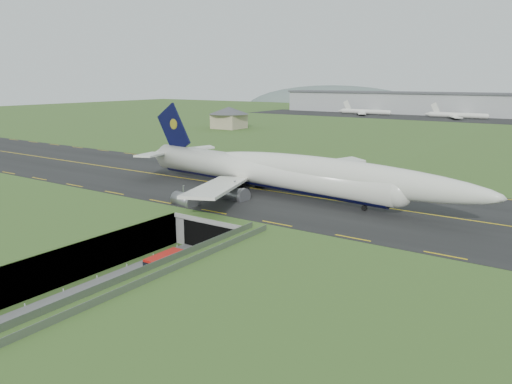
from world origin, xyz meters
The scene contains 10 objects.
ground centered at (0.00, 0.00, 0.00)m, with size 900.00×900.00×0.00m, color #426127.
airfield_deck centered at (0.00, 0.00, 3.00)m, with size 800.00×800.00×6.00m, color gray.
trench_road centered at (0.00, -7.50, 0.10)m, with size 12.00×75.00×0.20m, color slate.
taxiway centered at (0.00, 33.00, 6.09)m, with size 800.00×44.00×0.18m, color black.
tunnel_portal centered at (0.00, 16.71, 3.33)m, with size 17.00×22.30×6.00m.
guideway centered at (11.00, -19.11, 5.32)m, with size 3.00×53.00×7.05m.
jumbo_jet centered at (1.65, 30.66, 11.15)m, with size 88.48×57.68×19.19m.
shuttle_tram centered at (0.76, -3.93, 1.61)m, with size 2.91×7.19×2.92m.
service_building centered at (-98.19, 142.24, 12.47)m, with size 20.64×20.64×10.91m.
cargo_terminal centered at (-0.11, 299.41, 13.96)m, with size 320.00×67.00×15.60m.
Camera 1 is at (55.62, -57.99, 30.47)m, focal length 35.00 mm.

